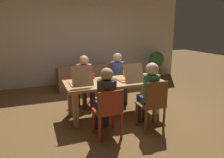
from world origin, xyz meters
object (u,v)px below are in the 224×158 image
at_px(chair_0, 84,85).
at_px(drinking_glass_0, 105,81).
at_px(chair_3, 109,111).
at_px(potted_plant, 156,63).
at_px(person_1, 149,90).
at_px(chair_1, 153,104).
at_px(pizza_box_1, 129,78).
at_px(drinking_glass_2, 93,76).
at_px(person_0, 85,76).
at_px(drinking_glass_1, 125,73).
at_px(chair_2, 116,81).
at_px(person_3, 106,96).
at_px(plate_1, 147,78).
at_px(dining_table, 114,86).
at_px(couch, 88,79).
at_px(drinking_glass_3, 156,79).
at_px(person_2, 118,74).
at_px(plate_2, 141,75).
at_px(plate_0, 105,81).
at_px(pizza_box_0, 81,82).

relative_size(chair_0, drinking_glass_0, 6.49).
xyz_separation_m(chair_3, potted_plant, (2.91, 3.19, 0.11)).
height_order(person_1, drinking_glass_0, person_1).
bearing_deg(potted_plant, chair_1, -122.91).
height_order(pizza_box_1, drinking_glass_2, pizza_box_1).
bearing_deg(person_0, drinking_glass_1, -32.20).
relative_size(chair_2, person_3, 0.79).
height_order(drinking_glass_2, potted_plant, potted_plant).
xyz_separation_m(chair_2, pizza_box_1, (-0.12, -0.98, 0.30)).
relative_size(person_0, chair_2, 1.26).
distance_m(chair_0, pizza_box_1, 1.27).
bearing_deg(person_0, plate_1, -36.98).
height_order(dining_table, couch, couch).
height_order(chair_1, drinking_glass_3, chair_1).
xyz_separation_m(pizza_box_1, drinking_glass_3, (0.49, -0.25, 0.01)).
xyz_separation_m(dining_table, chair_3, (-0.41, -0.84, -0.16)).
xyz_separation_m(chair_3, plate_1, (1.13, 0.77, 0.28)).
distance_m(dining_table, plate_1, 0.73).
distance_m(chair_3, couch, 3.00).
bearing_deg(pizza_box_1, chair_3, -133.18).
bearing_deg(couch, person_2, -73.27).
distance_m(plate_2, drinking_glass_1, 0.40).
height_order(chair_2, person_2, person_2).
bearing_deg(chair_0, pizza_box_1, -54.78).
height_order(person_2, drinking_glass_3, person_2).
distance_m(person_0, person_3, 1.48).
height_order(plate_2, drinking_glass_1, drinking_glass_1).
distance_m(person_1, drinking_glass_0, 0.86).
relative_size(chair_1, chair_3, 1.08).
height_order(chair_2, couch, chair_2).
bearing_deg(chair_1, person_1, 90.00).
height_order(drinking_glass_1, couch, drinking_glass_1).
bearing_deg(dining_table, chair_1, -65.10).
xyz_separation_m(plate_0, drinking_glass_0, (-0.09, -0.24, 0.06)).
bearing_deg(person_2, pizza_box_0, -144.43).
bearing_deg(dining_table, plate_1, -6.07).
bearing_deg(chair_1, person_3, 168.46).
relative_size(pizza_box_0, drinking_glass_2, 4.41).
xyz_separation_m(pizza_box_0, drinking_glass_3, (1.48, -0.30, 0.00)).
distance_m(drinking_glass_1, drinking_glass_3, 0.76).
relative_size(chair_1, pizza_box_0, 1.93).
xyz_separation_m(chair_0, drinking_glass_0, (0.16, -1.08, 0.35)).
relative_size(person_0, plate_0, 4.90).
height_order(chair_3, drinking_glass_2, chair_3).
bearing_deg(chair_3, person_2, 62.67).
bearing_deg(drinking_glass_1, pizza_box_0, -162.79).
height_order(plate_1, drinking_glass_0, drinking_glass_0).
xyz_separation_m(chair_0, drinking_glass_2, (0.07, -0.57, 0.33)).
bearing_deg(potted_plant, person_2, -142.35).
bearing_deg(pizza_box_0, plate_2, 9.94).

